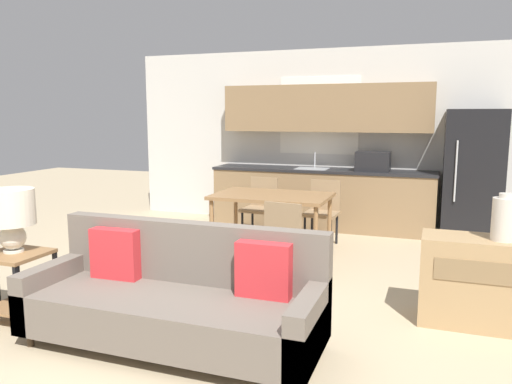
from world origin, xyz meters
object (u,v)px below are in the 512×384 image
refrigerator (472,176)px  table_lamp (11,213)px  dining_table (272,200)px  dining_chair_near_right (288,237)px  vase (504,219)px  dining_chair_far_left (261,205)px  credenza (488,283)px  dining_chair_far_right (323,209)px  couch (177,300)px  side_table (17,275)px

refrigerator → table_lamp: (-3.72, -4.23, 0.02)m
dining_table → dining_chair_near_right: size_ratio=1.61×
vase → dining_chair_far_left: vase is taller
refrigerator → credenza: refrigerator is taller
dining_table → dining_chair_far_right: bearing=61.7°
couch → vase: bearing=25.9°
refrigerator → vase: size_ratio=4.77×
dining_table → dining_chair_far_left: (-0.43, 0.83, -0.22)m
couch → dining_chair_far_right: couch is taller
dining_chair_near_right → table_lamp: bearing=50.8°
dining_table → dining_chair_far_left: 0.96m
side_table → dining_chair_far_right: 3.79m
credenza → dining_table: bearing=150.2°
dining_chair_far_left → side_table: bearing=-102.8°
couch → dining_chair_far_left: 3.29m
side_table → table_lamp: bearing=146.4°
side_table → couch: bearing=3.0°
table_lamp → dining_chair_far_left: (1.01, 3.30, -0.44)m
dining_table → table_lamp: bearing=-120.2°
table_lamp → dining_chair_far_left: 3.48m
refrigerator → dining_table: 2.89m
dining_chair_far_left → couch: bearing=-78.1°
couch → side_table: couch is taller
dining_table → vase: 2.68m
credenza → vase: (0.08, -0.02, 0.54)m
dining_chair_near_right → dining_chair_far_left: bearing=-53.4°
couch → side_table: (-1.45, -0.08, 0.05)m
refrigerator → dining_table: size_ratio=1.31×
refrigerator → couch: (-2.24, -4.17, -0.55)m
side_table → table_lamp: 0.52m
refrigerator → dining_chair_far_left: refrigerator is taller
credenza → dining_chair_far_right: (-1.81, 2.10, 0.11)m
couch → table_lamp: 1.59m
refrigerator → credenza: bearing=-90.7°
side_table → credenza: bearing=18.3°
refrigerator → side_table: (-3.69, -4.25, -0.50)m
refrigerator → dining_table: bearing=-142.6°
couch → vase: (2.29, 1.11, 0.56)m
credenza → dining_chair_far_right: bearing=130.8°
dining_table → table_lamp: 2.87m
dining_chair_far_left → table_lamp: bearing=-103.4°
dining_table → dining_chair_far_right: 0.95m
refrigerator → side_table: size_ratio=3.05×
couch → side_table: bearing=-177.0°
dining_chair_far_left → dining_chair_near_right: size_ratio=1.00×
table_lamp → credenza: bearing=17.8°
refrigerator → side_table: 5.65m
table_lamp → dining_chair_near_right: 2.55m
dining_table → side_table: size_ratio=2.33×
dining_table → couch: size_ratio=0.62×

